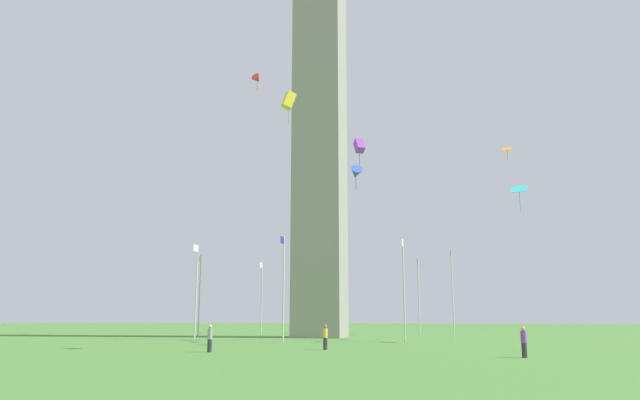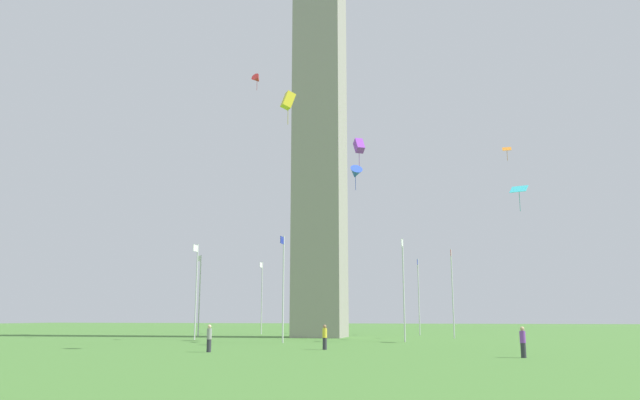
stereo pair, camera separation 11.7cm
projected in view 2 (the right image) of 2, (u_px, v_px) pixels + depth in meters
ground_plane at (320, 337)px, 65.69m from camera, size 260.00×260.00×0.00m
obelisk_monument at (320, 122)px, 70.37m from camera, size 5.42×5.42×49.26m
flagpole_n at (283, 284)px, 52.87m from camera, size 1.12×0.14×9.32m
flagpole_ne at (404, 285)px, 54.65m from camera, size 1.12×0.14×9.32m
flagpole_e at (452, 289)px, 63.43m from camera, size 1.12×0.14×9.32m
flagpole_se at (419, 293)px, 74.07m from camera, size 1.12×0.14×9.32m
flagpole_s at (344, 295)px, 80.33m from camera, size 1.12×0.14×9.32m
flagpole_sw at (262, 294)px, 78.55m from camera, size 1.12×0.14×9.32m
flagpole_w at (199, 292)px, 69.77m from camera, size 1.12×0.14×9.32m
flagpole_nw at (196, 287)px, 59.13m from camera, size 1.12×0.14×9.32m
person_gray_shirt at (209, 338)px, 38.69m from camera, size 0.32×0.32×1.73m
person_purple_shirt at (523, 342)px, 33.44m from camera, size 0.32×0.32×1.70m
person_yellow_shirt at (325, 337)px, 41.56m from camera, size 0.32×0.32×1.69m
kite_red_delta at (257, 79)px, 65.34m from camera, size 1.33×1.20×1.86m
kite_purple_box at (359, 146)px, 56.96m from camera, size 1.56×1.32×2.86m
kite_orange_diamond at (507, 149)px, 60.40m from camera, size 0.74×0.89×1.48m
kite_cyan_diamond at (519, 190)px, 53.16m from camera, size 1.61×1.75×2.40m
kite_blue_delta at (355, 173)px, 49.04m from camera, size 1.65×1.49×2.09m
kite_yellow_box at (288, 101)px, 43.30m from camera, size 1.11×1.19×2.46m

